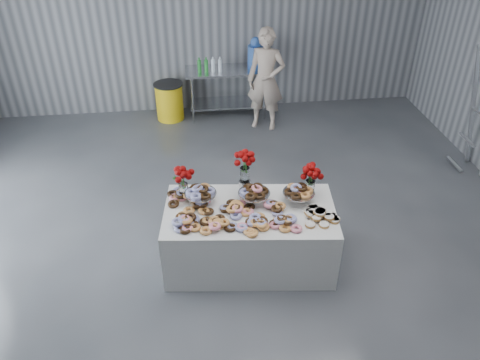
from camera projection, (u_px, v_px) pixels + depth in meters
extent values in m
plane|color=#383A40|center=(235.00, 274.00, 5.40)|extent=(9.00, 9.00, 0.00)
cube|color=gray|center=(205.00, 0.00, 7.97)|extent=(8.00, 0.04, 4.00)
cube|color=white|center=(249.00, 236.00, 5.38)|extent=(2.00, 1.20, 0.75)
cube|color=silver|center=(228.00, 70.00, 8.31)|extent=(1.50, 0.60, 0.04)
cube|color=silver|center=(228.00, 103.00, 8.66)|extent=(1.40, 0.55, 0.03)
cylinder|color=silver|center=(193.00, 101.00, 8.29)|extent=(0.04, 0.04, 0.86)
cylinder|color=silver|center=(265.00, 98.00, 8.42)|extent=(0.04, 0.04, 0.86)
cylinder|color=silver|center=(192.00, 90.00, 8.70)|extent=(0.04, 0.04, 0.86)
cylinder|color=silver|center=(261.00, 87.00, 8.83)|extent=(0.04, 0.04, 0.86)
cylinder|color=silver|center=(201.00, 198.00, 5.26)|extent=(0.06, 0.06, 0.12)
cylinder|color=silver|center=(200.00, 193.00, 5.22)|extent=(0.36, 0.36, 0.01)
cylinder|color=silver|center=(254.00, 198.00, 5.26)|extent=(0.06, 0.06, 0.12)
cylinder|color=silver|center=(254.00, 193.00, 5.23)|extent=(0.36, 0.36, 0.01)
cylinder|color=silver|center=(298.00, 197.00, 5.27)|extent=(0.06, 0.06, 0.12)
cylinder|color=silver|center=(299.00, 193.00, 5.23)|extent=(0.36, 0.36, 0.01)
cylinder|color=white|center=(184.00, 191.00, 5.32)|extent=(0.11, 0.11, 0.18)
cylinder|color=#1E5919|center=(183.00, 181.00, 5.25)|extent=(0.04, 0.04, 0.18)
cylinder|color=white|center=(310.00, 187.00, 5.38)|extent=(0.11, 0.11, 0.18)
cylinder|color=#1E5919|center=(311.00, 178.00, 5.30)|extent=(0.04, 0.04, 0.18)
cylinder|color=silver|center=(245.00, 186.00, 5.42)|extent=(0.14, 0.14, 0.15)
cylinder|color=white|center=(245.00, 174.00, 5.33)|extent=(0.11, 0.11, 0.18)
cylinder|color=#1E5919|center=(245.00, 165.00, 5.26)|extent=(0.04, 0.04, 0.18)
cylinder|color=#4379E4|center=(256.00, 57.00, 8.23)|extent=(0.28, 0.28, 0.40)
sphere|color=#4379E4|center=(256.00, 43.00, 8.09)|extent=(0.20, 0.20, 0.20)
imported|color=#CC8C93|center=(266.00, 80.00, 7.94)|extent=(0.75, 0.63, 1.75)
cylinder|color=yellow|center=(170.00, 102.00, 8.51)|extent=(0.49, 0.49, 0.66)
cylinder|color=black|center=(168.00, 84.00, 8.32)|extent=(0.53, 0.53, 0.02)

